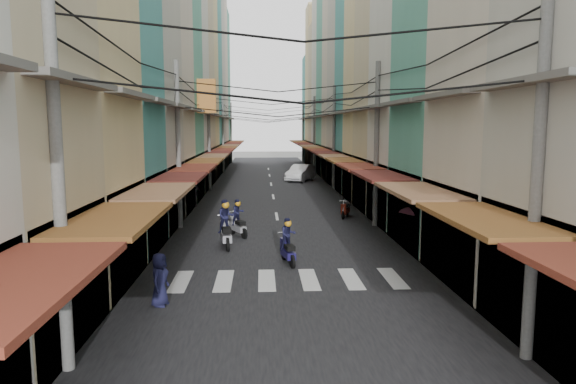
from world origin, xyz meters
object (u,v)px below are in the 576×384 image
object	(u,v)px
traffic_sign	(395,198)
white_car	(301,181)
bicycle	(425,232)
market_umbrella	(424,206)

from	to	relation	value
traffic_sign	white_car	bearing A→B (deg)	95.20
bicycle	traffic_sign	world-z (taller)	traffic_sign
market_umbrella	traffic_sign	bearing A→B (deg)	102.20
white_car	bicycle	xyz separation A→B (m)	(4.18, -23.37, 0.00)
white_car	traffic_sign	bearing A→B (deg)	-61.54
bicycle	market_umbrella	bearing A→B (deg)	-178.05
traffic_sign	market_umbrella	bearing A→B (deg)	-77.80
white_car	market_umbrella	xyz separation A→B (m)	(2.78, -27.30, 1.88)
white_car	traffic_sign	world-z (taller)	traffic_sign
market_umbrella	traffic_sign	xyz separation A→B (m)	(-0.51, 2.37, -0.01)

